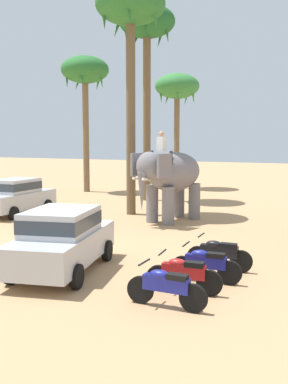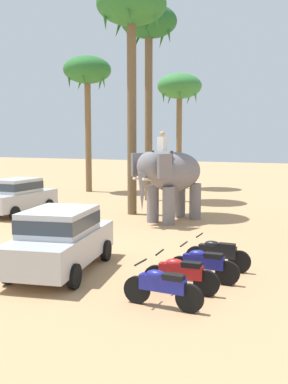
{
  "view_description": "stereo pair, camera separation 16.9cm",
  "coord_description": "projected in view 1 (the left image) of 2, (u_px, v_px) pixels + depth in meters",
  "views": [
    {
      "loc": [
        8.41,
        -10.44,
        3.5
      ],
      "look_at": [
        1.35,
        4.21,
        1.6
      ],
      "focal_mm": 41.36,
      "sensor_mm": 36.0,
      "label": 1
    },
    {
      "loc": [
        8.56,
        -10.37,
        3.5
      ],
      "look_at": [
        1.35,
        4.21,
        1.6
      ],
      "focal_mm": 41.36,
      "sensor_mm": 36.0,
      "label": 2
    }
  ],
  "objects": [
    {
      "name": "motorcycle_second_in_row",
      "position": [
        183.0,
        273.0,
        10.13
      ],
      "size": [
        1.8,
        0.55,
        0.94
      ],
      "color": "black",
      "rests_on": "ground"
    },
    {
      "name": "palm_tree_far_back",
      "position": [
        85.0,
        74.0,
        29.54
      ],
      "size": [
        3.2,
        3.2,
        9.11
      ],
      "color": "brown",
      "rests_on": "ground"
    },
    {
      "name": "motorcycle_fourth_in_row",
      "position": [
        219.0,
        253.0,
        11.96
      ],
      "size": [
        1.8,
        0.55,
        0.94
      ],
      "color": "black",
      "rests_on": "ground"
    },
    {
      "name": "car_parked_far_side",
      "position": [
        16.0,
        195.0,
        20.92
      ],
      "size": [
        2.02,
        4.17,
        1.7
      ],
      "color": "#B7BABF",
      "rests_on": "ground"
    },
    {
      "name": "palm_tree_near_hut",
      "position": [
        177.0,
        90.0,
        31.88
      ],
      "size": [
        3.2,
        3.2,
        8.31
      ],
      "color": "brown",
      "rests_on": "ground"
    },
    {
      "name": "palm_tree_left_of_road",
      "position": [
        147.0,
        30.0,
        24.98
      ],
      "size": [
        3.2,
        3.2,
        11.08
      ],
      "color": "brown",
      "rests_on": "ground"
    },
    {
      "name": "motorcycle_nearest_camera",
      "position": [
        166.0,
        286.0,
        9.24
      ],
      "size": [
        1.8,
        0.55,
        0.94
      ],
      "color": "black",
      "rests_on": "ground"
    },
    {
      "name": "palm_tree_behind_elephant",
      "position": [
        130.0,
        14.0,
        20.06
      ],
      "size": [
        3.2,
        3.2,
        10.54
      ],
      "color": "brown",
      "rests_on": "ground"
    },
    {
      "name": "ground_plane",
      "position": [
        44.0,
        257.0,
        13.37
      ],
      "size": [
        120.0,
        120.0,
        0.0
      ],
      "primitive_type": "plane",
      "color": "tan"
    },
    {
      "name": "elephant_with_mahout",
      "position": [
        170.0,
        176.0,
        19.02
      ],
      "size": [
        2.5,
        4.02,
        3.88
      ],
      "color": "slate",
      "rests_on": "ground"
    },
    {
      "name": "motorcycle_mid_row",
      "position": [
        206.0,
        264.0,
        10.93
      ],
      "size": [
        1.8,
        0.55,
        0.94
      ],
      "color": "black",
      "rests_on": "ground"
    },
    {
      "name": "car_sedan_foreground",
      "position": [
        62.0,
        238.0,
        11.75
      ],
      "size": [
        2.64,
        4.39,
        1.7
      ],
      "color": "#B7BABF",
      "rests_on": "ground"
    }
  ]
}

